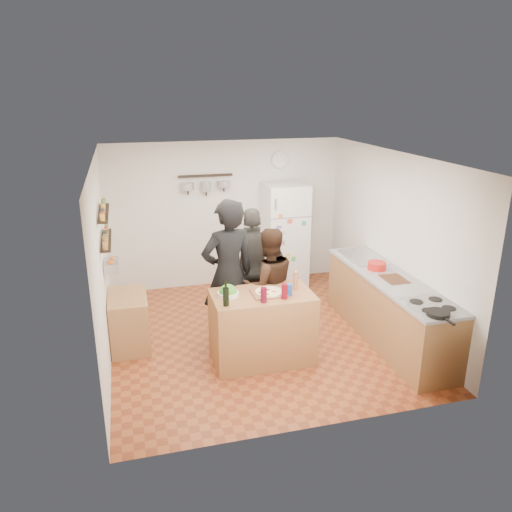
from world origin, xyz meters
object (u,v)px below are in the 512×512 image
object	(u,v)px
salad_bowl	(228,294)
pepper_mill	(296,281)
person_center	(268,286)
wall_clock	(280,160)
red_bowl	(377,266)
person_left	(228,274)
salt_canister	(289,290)
side_table	(129,321)
fridge	(285,235)
person_back	(253,268)
wine_bottle	(226,297)
skillet	(438,314)
prep_island	(262,327)
counter_run	(388,309)

from	to	relation	value
salad_bowl	pepper_mill	size ratio (longest dim) A/B	1.33
person_center	wall_clock	distance (m)	2.74
red_bowl	person_left	bearing A→B (deg)	176.96
salt_canister	person_center	size ratio (longest dim) A/B	0.09
side_table	fridge	bearing A→B (deg)	30.70
person_back	red_bowl	distance (m)	1.73
wine_bottle	skillet	xyz separation A→B (m)	(2.22, -0.89, -0.07)
prep_island	salad_bowl	size ratio (longest dim) A/B	4.72
red_bowl	side_table	distance (m)	3.47
wine_bottle	wall_clock	distance (m)	3.52
person_back	red_bowl	size ratio (longest dim) A/B	6.89
wine_bottle	skillet	distance (m)	2.39
red_bowl	person_center	bearing A→B (deg)	176.92
salad_bowl	wall_clock	size ratio (longest dim) A/B	0.88
salt_canister	person_back	world-z (taller)	person_back
salt_canister	side_table	world-z (taller)	salt_canister
person_left	person_back	size ratio (longest dim) A/B	1.15
red_bowl	wall_clock	world-z (taller)	wall_clock
prep_island	salt_canister	distance (m)	0.62
person_center	skillet	size ratio (longest dim) A/B	6.22
salt_canister	red_bowl	size ratio (longest dim) A/B	0.57
skillet	red_bowl	world-z (taller)	red_bowl
pepper_mill	person_center	world-z (taller)	person_center
prep_island	pepper_mill	xyz separation A→B (m)	(0.45, 0.05, 0.55)
fridge	side_table	bearing A→B (deg)	-149.30
wine_bottle	person_back	bearing A→B (deg)	62.20
salt_canister	pepper_mill	bearing A→B (deg)	48.58
wine_bottle	pepper_mill	size ratio (longest dim) A/B	1.10
salt_canister	red_bowl	world-z (taller)	salt_canister
fridge	salt_canister	bearing A→B (deg)	-106.99
fridge	counter_run	bearing A→B (deg)	-71.94
fridge	prep_island	bearing A→B (deg)	-114.05
person_back	wall_clock	xyz separation A→B (m)	(0.92, 1.71, 1.27)
pepper_mill	red_bowl	bearing A→B (deg)	15.19
person_back	fridge	distance (m)	1.66
side_table	counter_run	bearing A→B (deg)	-11.54
salt_canister	counter_run	world-z (taller)	salt_canister
skillet	side_table	xyz separation A→B (m)	(-3.34, 1.91, -0.58)
person_back	counter_run	distance (m)	1.95
prep_island	wall_clock	xyz separation A→B (m)	(1.07, 2.72, 1.69)
prep_island	person_left	world-z (taller)	person_left
person_back	side_table	distance (m)	1.86
prep_island	side_table	distance (m)	1.81
wine_bottle	pepper_mill	xyz separation A→B (m)	(0.95, 0.27, -0.01)
fridge	wall_clock	xyz separation A→B (m)	(0.00, 0.33, 1.25)
wall_clock	salad_bowl	bearing A→B (deg)	-119.10
counter_run	skillet	world-z (taller)	skillet
skillet	fridge	bearing A→B (deg)	100.49
pepper_mill	person_left	size ratio (longest dim) A/B	0.10
salad_bowl	salt_canister	bearing A→B (deg)	-13.28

